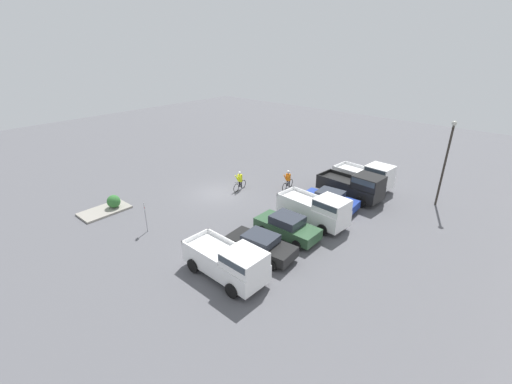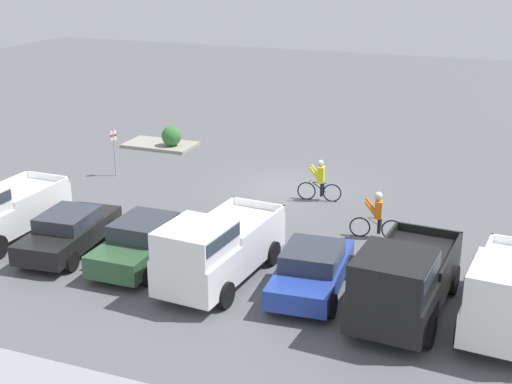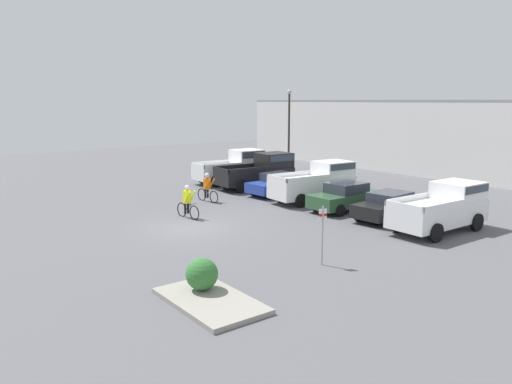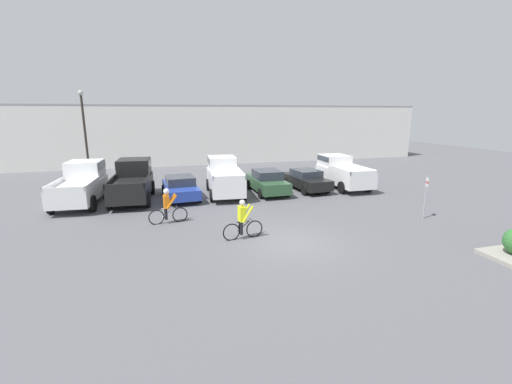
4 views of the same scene
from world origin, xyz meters
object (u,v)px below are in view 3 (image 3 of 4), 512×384
Objects in this scene: shrub at (202,274)px; sedan_0 at (279,184)px; pickup_truck_1 at (261,170)px; cyclist_1 at (207,187)px; pickup_truck_2 at (318,181)px; sedan_2 at (390,205)px; fire_lane_sign at (323,229)px; pickup_truck_3 at (443,206)px; sedan_1 at (346,197)px; cyclist_0 at (187,202)px; pickup_truck_0 at (235,166)px; lamppost at (289,125)px.

sedan_0 is at bearing 132.04° from shrub.
cyclist_1 is at bearing -71.15° from pickup_truck_1.
pickup_truck_2 is at bearing -1.14° from pickup_truck_1.
pickup_truck_1 is 5.60m from pickup_truck_2.
sedan_2 is at bearing 102.43° from shrub.
cyclist_1 is 12.62m from fire_lane_sign.
pickup_truck_3 is at bearing 4.47° from sedan_2.
cyclist_0 reaches higher than sedan_1.
pickup_truck_0 reaches higher than pickup_truck_1.
lamppost is at bearing 133.12° from shrub.
lamppost is (-17.30, 5.68, 2.81)m from pickup_truck_3.
lamppost reaches higher than sedan_2.
pickup_truck_2 is at bearing 122.70° from shrub.
fire_lane_sign is at bearing 87.38° from shrub.
sedan_0 is 0.98× the size of sedan_2.
pickup_truck_1 is at bearing 4.39° from pickup_truck_0.
pickup_truck_0 is 1.17× the size of sedan_1.
pickup_truck_1 reaches higher than sedan_1.
pickup_truck_0 is at bearing 178.61° from sedan_2.
shrub is (11.16, -12.38, -0.06)m from sedan_0.
pickup_truck_1 reaches higher than shrub.
sedan_1 is at bearing 65.30° from cyclist_0.
fire_lane_sign is (14.15, -8.19, 0.12)m from pickup_truck_1.
cyclist_0 is at bearing -95.47° from pickup_truck_2.
pickup_truck_3 reaches higher than sedan_1.
lamppost is at bearing 115.71° from cyclist_1.
pickup_truck_1 is 1.07× the size of pickup_truck_3.
pickup_truck_3 is 5.07× the size of shrub.
pickup_truck_3 reaches higher than cyclist_0.
pickup_truck_2 is at bearing -31.43° from lamppost.
pickup_truck_0 is at bearing 177.68° from sedan_1.
sedan_2 is at bearing 51.01° from cyclist_0.
sedan_1 is 9.51m from fire_lane_sign.
cyclist_0 is (4.80, -8.42, -0.36)m from pickup_truck_1.
pickup_truck_1 reaches higher than fire_lane_sign.
pickup_truck_0 is 6.98m from cyclist_1.
pickup_truck_3 is at bearing 41.39° from cyclist_0.
pickup_truck_2 reaches higher than cyclist_0.
lamppost reaches higher than pickup_truck_2.
fire_lane_sign is at bearing -25.22° from pickup_truck_0.
pickup_truck_0 is 11.18m from cyclist_0.
pickup_truck_1 is 9.70m from cyclist_0.
cyclist_1 is at bearing -48.26° from pickup_truck_0.
fire_lane_sign is (11.39, -7.49, 0.61)m from sedan_0.
sedan_2 is 2.84m from pickup_truck_3.
shrub is (13.93, -13.08, -0.55)m from pickup_truck_1.
pickup_truck_2 is 2.98× the size of cyclist_0.
sedan_0 is at bearing -168.09° from pickup_truck_2.
sedan_0 is 0.82× the size of pickup_truck_2.
sedan_1 is 2.38× the size of cyclist_1.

